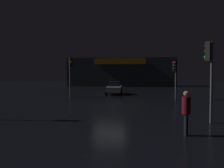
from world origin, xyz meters
TOP-DOWN VIEW (x-y plane):
  - ground_plane at (0.00, 0.00)m, footprint 120.00×120.00m
  - store_building at (-1.44, 31.43)m, footprint 21.78×7.59m
  - traffic_signal_opposite at (5.75, 5.41)m, footprint 0.42×0.42m
  - traffic_signal_cross_left at (-5.00, 6.26)m, footprint 0.41×0.43m
  - traffic_signal_cross_right at (5.81, -5.72)m, footprint 0.42×0.42m
  - car_near at (-0.75, 10.32)m, footprint 2.09×4.49m
  - pedestrian at (4.17, -8.45)m, footprint 0.36×0.36m

SIDE VIEW (x-z plane):
  - ground_plane at x=0.00m, z-range 0.00..0.00m
  - car_near at x=-0.75m, z-range 0.02..1.58m
  - pedestrian at x=4.17m, z-range 0.15..1.94m
  - traffic_signal_opposite at x=5.75m, z-range 0.89..4.60m
  - store_building at x=-1.44m, z-range 0.01..5.72m
  - traffic_signal_cross_left at x=-5.00m, z-range 0.81..5.02m
  - traffic_signal_cross_right at x=5.81m, z-range 0.97..5.06m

